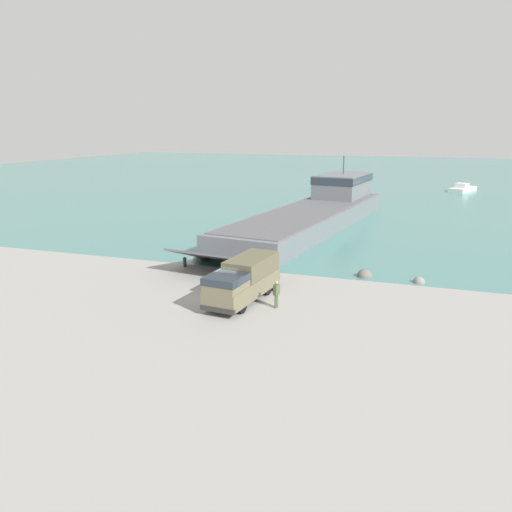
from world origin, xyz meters
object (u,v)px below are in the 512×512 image
landing_craft (320,208)px  mooring_bollard (185,261)px  military_truck (243,279)px  soldier_on_ramp (276,292)px  moored_boat_a (463,188)px

landing_craft → mooring_bollard: bearing=-97.6°
military_truck → mooring_bollard: size_ratio=9.10×
military_truck → landing_craft: bearing=-171.7°
military_truck → soldier_on_ramp: bearing=80.6°
military_truck → soldier_on_ramp: military_truck is taller
landing_craft → soldier_on_ramp: (3.54, -30.79, -0.78)m
soldier_on_ramp → military_truck: bearing=-178.8°
landing_craft → mooring_bollard: size_ratio=51.24×
landing_craft → military_truck: size_ratio=5.63×
soldier_on_ramp → mooring_bollard: soldier_on_ramp is taller
landing_craft → moored_boat_a: 43.90m
moored_boat_a → soldier_on_ramp: bearing=-79.5°
soldier_on_ramp → mooring_bollard: 12.34m
mooring_bollard → landing_craft: bearing=74.5°
landing_craft → mooring_bollard: (-6.56, -23.73, -1.39)m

